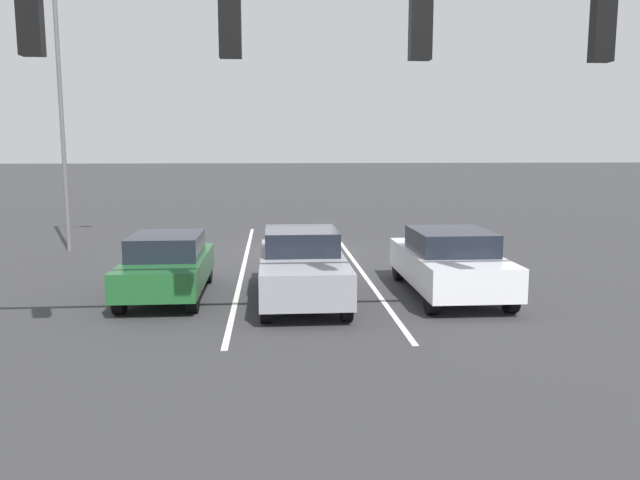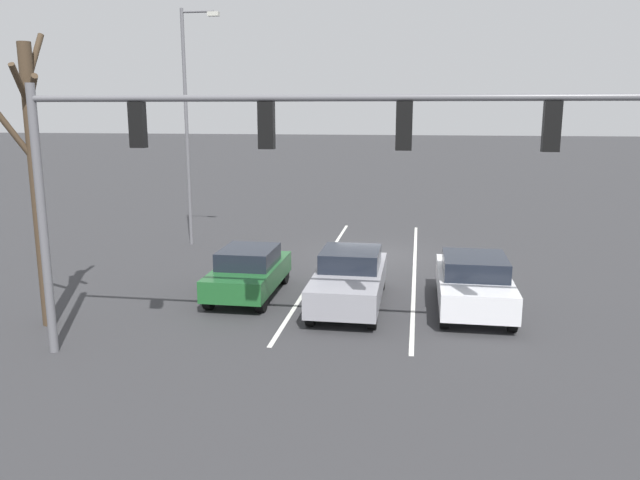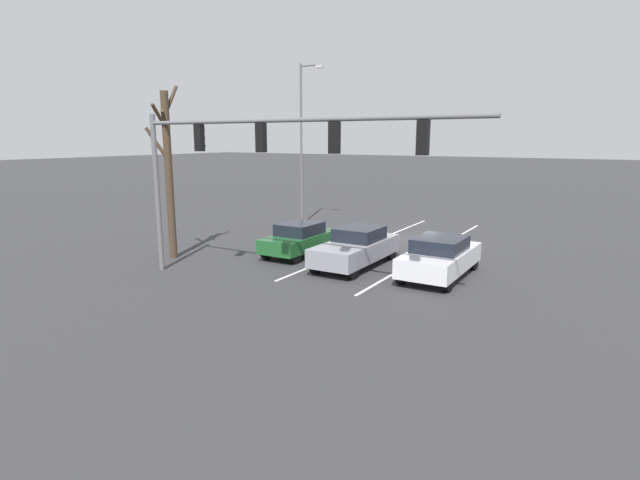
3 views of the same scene
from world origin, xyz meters
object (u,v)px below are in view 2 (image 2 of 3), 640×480
object	(u,v)px
traffic_signal_gantry	(242,148)
street_lamp_right_shoulder	(189,116)
car_gray_midlane_front	(350,278)
car_white_leftlane_front	(474,282)
bare_tree_near	(35,176)
car_darkgreen_rightlane_front	(249,271)

from	to	relation	value
traffic_signal_gantry	street_lamp_right_shoulder	bearing A→B (deg)	-64.83
car_gray_midlane_front	street_lamp_right_shoulder	bearing A→B (deg)	-44.72
car_gray_midlane_front	traffic_signal_gantry	size ratio (longest dim) A/B	0.37
car_white_leftlane_front	bare_tree_near	distance (m)	11.90
car_darkgreen_rightlane_front	traffic_signal_gantry	world-z (taller)	traffic_signal_gantry
traffic_signal_gantry	car_gray_midlane_front	bearing A→B (deg)	-111.15
car_white_leftlane_front	bare_tree_near	xyz separation A→B (m)	(11.07, 3.06, 3.11)
car_darkgreen_rightlane_front	bare_tree_near	distance (m)	6.44
car_white_leftlane_front	traffic_signal_gantry	distance (m)	8.10
car_white_leftlane_front	street_lamp_right_shoulder	bearing A→B (deg)	-33.32
street_lamp_right_shoulder	bare_tree_near	xyz separation A→B (m)	(0.26, 10.17, -1.38)
traffic_signal_gantry	car_darkgreen_rightlane_front	bearing A→B (deg)	-75.15
bare_tree_near	car_darkgreen_rightlane_front	bearing A→B (deg)	-143.03
traffic_signal_gantry	bare_tree_near	bearing A→B (deg)	-15.99
car_gray_midlane_front	car_white_leftlane_front	bearing A→B (deg)	-177.42
car_gray_midlane_front	traffic_signal_gantry	xyz separation A→B (m)	(1.77, 4.58, 3.96)
car_gray_midlane_front	traffic_signal_gantry	world-z (taller)	traffic_signal_gantry
car_gray_midlane_front	street_lamp_right_shoulder	world-z (taller)	street_lamp_right_shoulder
car_gray_midlane_front	traffic_signal_gantry	distance (m)	6.30
car_gray_midlane_front	car_darkgreen_rightlane_front	size ratio (longest dim) A/B	1.17
car_darkgreen_rightlane_front	traffic_signal_gantry	distance (m)	6.57
bare_tree_near	street_lamp_right_shoulder	bearing A→B (deg)	-91.47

